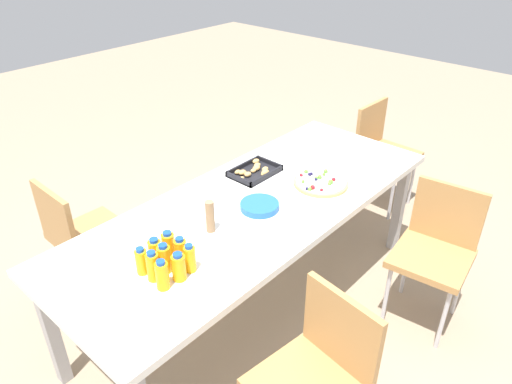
{
  "coord_description": "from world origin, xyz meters",
  "views": [
    {
      "loc": [
        -1.64,
        -1.47,
        2.12
      ],
      "look_at": [
        0.06,
        0.05,
        0.75
      ],
      "focal_mm": 33.53,
      "sensor_mm": 36.0,
      "label": 1
    }
  ],
  "objects_px": {
    "juice_bottle_2": "(190,259)",
    "snack_tray": "(254,171)",
    "chair_near_left": "(319,370)",
    "chair_far_left": "(80,232)",
    "juice_bottle_1": "(179,267)",
    "fruit_pizza": "(321,182)",
    "juice_bottle_8": "(168,245)",
    "juice_bottle_0": "(162,275)",
    "juice_bottle_4": "(164,259)",
    "chair_near_right": "(436,245)",
    "plate_stack": "(260,206)",
    "chair_end": "(381,146)",
    "juice_bottle_3": "(153,266)",
    "napkin_stack": "(140,310)",
    "cardboard_tube": "(210,217)",
    "juice_bottle_7": "(155,252)",
    "party_table": "(255,212)",
    "juice_bottle_6": "(142,261)",
    "juice_bottle_5": "(181,251)"
  },
  "relations": [
    {
      "from": "chair_near_left",
      "to": "juice_bottle_8",
      "type": "distance_m",
      "value": 0.84
    },
    {
      "from": "juice_bottle_7",
      "to": "snack_tray",
      "type": "xyz_separation_m",
      "value": [
        0.93,
        0.24,
        -0.05
      ]
    },
    {
      "from": "juice_bottle_8",
      "to": "cardboard_tube",
      "type": "height_order",
      "value": "cardboard_tube"
    },
    {
      "from": "party_table",
      "to": "juice_bottle_5",
      "type": "distance_m",
      "value": 0.62
    },
    {
      "from": "chair_end",
      "to": "juice_bottle_4",
      "type": "distance_m",
      "value": 2.27
    },
    {
      "from": "juice_bottle_4",
      "to": "snack_tray",
      "type": "bearing_deg",
      "value": 18.4
    },
    {
      "from": "juice_bottle_1",
      "to": "fruit_pizza",
      "type": "bearing_deg",
      "value": 1.01
    },
    {
      "from": "chair_far_left",
      "to": "juice_bottle_8",
      "type": "relative_size",
      "value": 5.96
    },
    {
      "from": "fruit_pizza",
      "to": "snack_tray",
      "type": "relative_size",
      "value": 1.07
    },
    {
      "from": "chair_near_right",
      "to": "juice_bottle_7",
      "type": "distance_m",
      "value": 1.55
    },
    {
      "from": "chair_near_right",
      "to": "cardboard_tube",
      "type": "distance_m",
      "value": 1.29
    },
    {
      "from": "chair_end",
      "to": "juice_bottle_7",
      "type": "bearing_deg",
      "value": 3.38
    },
    {
      "from": "chair_near_left",
      "to": "juice_bottle_4",
      "type": "bearing_deg",
      "value": 22.13
    },
    {
      "from": "juice_bottle_7",
      "to": "chair_near_left",
      "type": "bearing_deg",
      "value": -77.6
    },
    {
      "from": "juice_bottle_3",
      "to": "chair_near_right",
      "type": "bearing_deg",
      "value": -27.53
    },
    {
      "from": "fruit_pizza",
      "to": "chair_near_left",
      "type": "bearing_deg",
      "value": -144.37
    },
    {
      "from": "party_table",
      "to": "juice_bottle_4",
      "type": "relative_size",
      "value": 16.04
    },
    {
      "from": "juice_bottle_0",
      "to": "snack_tray",
      "type": "height_order",
      "value": "juice_bottle_0"
    },
    {
      "from": "chair_far_left",
      "to": "juice_bottle_7",
      "type": "relative_size",
      "value": 6.16
    },
    {
      "from": "juice_bottle_4",
      "to": "juice_bottle_2",
      "type": "bearing_deg",
      "value": -45.89
    },
    {
      "from": "chair_near_left",
      "to": "napkin_stack",
      "type": "height_order",
      "value": "chair_near_left"
    },
    {
      "from": "fruit_pizza",
      "to": "napkin_stack",
      "type": "xyz_separation_m",
      "value": [
        -1.32,
        -0.05,
        -0.0
      ]
    },
    {
      "from": "juice_bottle_1",
      "to": "cardboard_tube",
      "type": "relative_size",
      "value": 0.8
    },
    {
      "from": "juice_bottle_1",
      "to": "juice_bottle_6",
      "type": "bearing_deg",
      "value": 118.02
    },
    {
      "from": "juice_bottle_3",
      "to": "plate_stack",
      "type": "distance_m",
      "value": 0.73
    },
    {
      "from": "chair_far_left",
      "to": "juice_bottle_6",
      "type": "height_order",
      "value": "juice_bottle_6"
    },
    {
      "from": "chair_near_right",
      "to": "juice_bottle_1",
      "type": "height_order",
      "value": "juice_bottle_1"
    },
    {
      "from": "juice_bottle_7",
      "to": "juice_bottle_8",
      "type": "distance_m",
      "value": 0.07
    },
    {
      "from": "juice_bottle_7",
      "to": "chair_near_right",
      "type": "bearing_deg",
      "value": -31.44
    },
    {
      "from": "juice_bottle_2",
      "to": "cardboard_tube",
      "type": "xyz_separation_m",
      "value": [
        0.27,
        0.15,
        0.02
      ]
    },
    {
      "from": "juice_bottle_2",
      "to": "snack_tray",
      "type": "relative_size",
      "value": 0.47
    },
    {
      "from": "chair_near_left",
      "to": "juice_bottle_7",
      "type": "distance_m",
      "value": 0.86
    },
    {
      "from": "chair_near_left",
      "to": "fruit_pizza",
      "type": "relative_size",
      "value": 2.63
    },
    {
      "from": "chair_near_left",
      "to": "napkin_stack",
      "type": "relative_size",
      "value": 5.53
    },
    {
      "from": "chair_near_left",
      "to": "chair_far_left",
      "type": "height_order",
      "value": "same"
    },
    {
      "from": "juice_bottle_6",
      "to": "chair_near_left",
      "type": "bearing_deg",
      "value": -72.05
    },
    {
      "from": "juice_bottle_0",
      "to": "juice_bottle_7",
      "type": "relative_size",
      "value": 1.07
    },
    {
      "from": "chair_far_left",
      "to": "juice_bottle_2",
      "type": "height_order",
      "value": "juice_bottle_2"
    },
    {
      "from": "chair_near_left",
      "to": "chair_far_left",
      "type": "xyz_separation_m",
      "value": [
        -0.14,
        1.59,
        0.0
      ]
    },
    {
      "from": "juice_bottle_1",
      "to": "chair_far_left",
      "type": "bearing_deg",
      "value": 87.82
    },
    {
      "from": "party_table",
      "to": "juice_bottle_5",
      "type": "bearing_deg",
      "value": -171.25
    },
    {
      "from": "juice_bottle_5",
      "to": "juice_bottle_1",
      "type": "bearing_deg",
      "value": -134.47
    },
    {
      "from": "chair_far_left",
      "to": "juice_bottle_3",
      "type": "distance_m",
      "value": 0.93
    },
    {
      "from": "juice_bottle_1",
      "to": "snack_tray",
      "type": "xyz_separation_m",
      "value": [
        0.92,
        0.4,
        -0.05
      ]
    },
    {
      "from": "chair_near_right",
      "to": "plate_stack",
      "type": "bearing_deg",
      "value": 34.0
    },
    {
      "from": "chair_near_left",
      "to": "juice_bottle_0",
      "type": "height_order",
      "value": "juice_bottle_0"
    },
    {
      "from": "chair_end",
      "to": "juice_bottle_3",
      "type": "bearing_deg",
      "value": 5.27
    },
    {
      "from": "juice_bottle_0",
      "to": "juice_bottle_1",
      "type": "xyz_separation_m",
      "value": [
        0.08,
        -0.01,
        -0.0
      ]
    },
    {
      "from": "juice_bottle_6",
      "to": "snack_tray",
      "type": "height_order",
      "value": "juice_bottle_6"
    },
    {
      "from": "chair_near_right",
      "to": "juice_bottle_0",
      "type": "relative_size",
      "value": 5.78
    }
  ]
}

